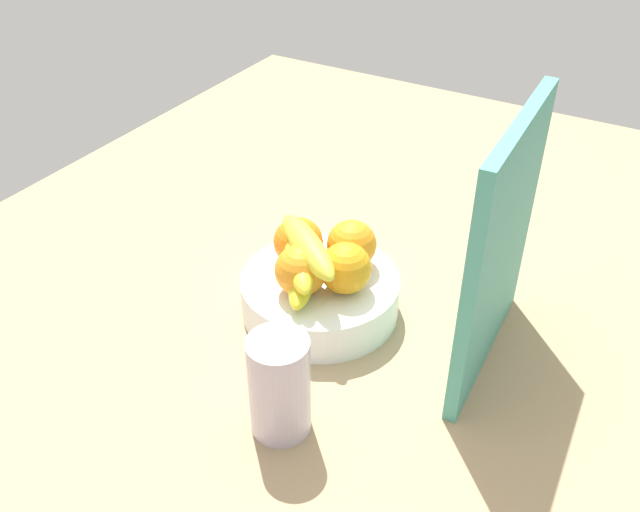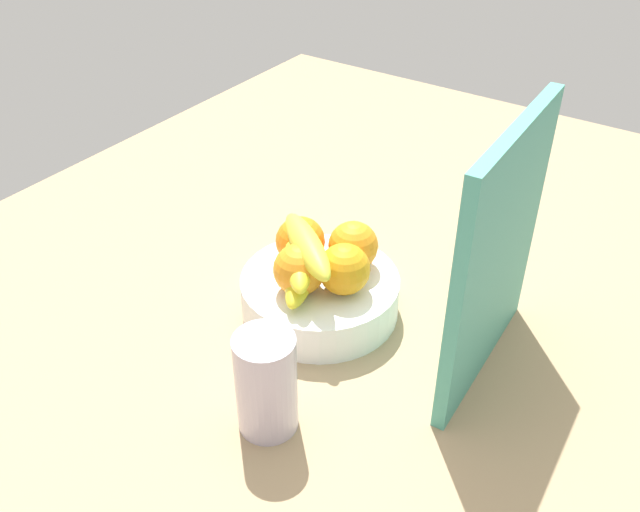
{
  "view_description": "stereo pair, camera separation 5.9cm",
  "coord_description": "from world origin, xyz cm",
  "px_view_note": "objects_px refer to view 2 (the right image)",
  "views": [
    {
      "loc": [
        72.84,
        39.94,
        68.51
      ],
      "look_at": [
        1.84,
        -1.15,
        10.19
      ],
      "focal_mm": 39.12,
      "sensor_mm": 36.0,
      "label": 1
    },
    {
      "loc": [
        69.71,
        44.93,
        68.51
      ],
      "look_at": [
        1.84,
        -1.15,
        10.19
      ],
      "focal_mm": 39.12,
      "sensor_mm": 36.0,
      "label": 2
    }
  ],
  "objects_px": {
    "fruit_bowl": "(320,294)",
    "orange_front_right": "(300,241)",
    "banana_bunch": "(303,258)",
    "orange_center": "(299,269)",
    "thermos_tumbler": "(266,383)",
    "orange_front_left": "(353,246)",
    "orange_back_left": "(344,269)",
    "cutting_board": "(497,257)"
  },
  "relations": [
    {
      "from": "fruit_bowl",
      "to": "orange_center",
      "type": "bearing_deg",
      "value": -11.21
    },
    {
      "from": "orange_front_left",
      "to": "orange_back_left",
      "type": "xyz_separation_m",
      "value": [
        0.06,
        0.02,
        0.0
      ]
    },
    {
      "from": "fruit_bowl",
      "to": "thermos_tumbler",
      "type": "height_order",
      "value": "thermos_tumbler"
    },
    {
      "from": "fruit_bowl",
      "to": "orange_front_right",
      "type": "relative_size",
      "value": 3.17
    },
    {
      "from": "orange_front_right",
      "to": "orange_center",
      "type": "bearing_deg",
      "value": 34.32
    },
    {
      "from": "fruit_bowl",
      "to": "banana_bunch",
      "type": "xyz_separation_m",
      "value": [
        0.02,
        -0.02,
        0.07
      ]
    },
    {
      "from": "orange_front_right",
      "to": "orange_back_left",
      "type": "xyz_separation_m",
      "value": [
        0.02,
        0.09,
        0.0
      ]
    },
    {
      "from": "orange_center",
      "to": "banana_bunch",
      "type": "bearing_deg",
      "value": -158.92
    },
    {
      "from": "orange_back_left",
      "to": "banana_bunch",
      "type": "xyz_separation_m",
      "value": [
        0.02,
        -0.06,
        0.0
      ]
    },
    {
      "from": "thermos_tumbler",
      "to": "orange_center",
      "type": "bearing_deg",
      "value": -156.29
    },
    {
      "from": "fruit_bowl",
      "to": "orange_back_left",
      "type": "height_order",
      "value": "orange_back_left"
    },
    {
      "from": "cutting_board",
      "to": "orange_front_left",
      "type": "bearing_deg",
      "value": -97.7
    },
    {
      "from": "fruit_bowl",
      "to": "orange_front_left",
      "type": "height_order",
      "value": "orange_front_left"
    },
    {
      "from": "orange_center",
      "to": "thermos_tumbler",
      "type": "bearing_deg",
      "value": 23.71
    },
    {
      "from": "orange_front_right",
      "to": "orange_center",
      "type": "distance_m",
      "value": 0.07
    },
    {
      "from": "orange_front_left",
      "to": "banana_bunch",
      "type": "distance_m",
      "value": 0.08
    },
    {
      "from": "banana_bunch",
      "to": "thermos_tumbler",
      "type": "distance_m",
      "value": 0.22
    },
    {
      "from": "fruit_bowl",
      "to": "orange_front_left",
      "type": "xyz_separation_m",
      "value": [
        -0.05,
        0.02,
        0.07
      ]
    },
    {
      "from": "orange_front_right",
      "to": "thermos_tumbler",
      "type": "distance_m",
      "value": 0.27
    },
    {
      "from": "fruit_bowl",
      "to": "orange_front_right",
      "type": "xyz_separation_m",
      "value": [
        -0.02,
        -0.05,
        0.07
      ]
    },
    {
      "from": "fruit_bowl",
      "to": "orange_front_left",
      "type": "relative_size",
      "value": 3.17
    },
    {
      "from": "orange_center",
      "to": "thermos_tumbler",
      "type": "relative_size",
      "value": 0.53
    },
    {
      "from": "orange_front_right",
      "to": "banana_bunch",
      "type": "distance_m",
      "value": 0.05
    },
    {
      "from": "fruit_bowl",
      "to": "orange_center",
      "type": "height_order",
      "value": "orange_center"
    },
    {
      "from": "orange_center",
      "to": "cutting_board",
      "type": "xyz_separation_m",
      "value": [
        -0.07,
        0.25,
        0.08
      ]
    },
    {
      "from": "orange_front_right",
      "to": "orange_back_left",
      "type": "bearing_deg",
      "value": 76.33
    },
    {
      "from": "banana_bunch",
      "to": "cutting_board",
      "type": "distance_m",
      "value": 0.28
    },
    {
      "from": "orange_front_left",
      "to": "banana_bunch",
      "type": "bearing_deg",
      "value": -29.37
    },
    {
      "from": "orange_back_left",
      "to": "thermos_tumbler",
      "type": "xyz_separation_m",
      "value": [
        0.22,
        0.03,
        -0.03
      ]
    },
    {
      "from": "fruit_bowl",
      "to": "orange_back_left",
      "type": "xyz_separation_m",
      "value": [
        0.0,
        0.04,
        0.07
      ]
    },
    {
      "from": "thermos_tumbler",
      "to": "banana_bunch",
      "type": "bearing_deg",
      "value": -156.56
    },
    {
      "from": "orange_front_left",
      "to": "thermos_tumbler",
      "type": "relative_size",
      "value": 0.53
    },
    {
      "from": "banana_bunch",
      "to": "thermos_tumbler",
      "type": "bearing_deg",
      "value": 23.44
    },
    {
      "from": "orange_front_right",
      "to": "thermos_tumbler",
      "type": "xyz_separation_m",
      "value": [
        0.24,
        0.12,
        -0.03
      ]
    },
    {
      "from": "cutting_board",
      "to": "banana_bunch",
      "type": "bearing_deg",
      "value": -81.39
    },
    {
      "from": "orange_back_left",
      "to": "cutting_board",
      "type": "distance_m",
      "value": 0.22
    },
    {
      "from": "orange_front_left",
      "to": "orange_center",
      "type": "xyz_separation_m",
      "value": [
        0.09,
        -0.03,
        0.0
      ]
    },
    {
      "from": "orange_center",
      "to": "orange_back_left",
      "type": "bearing_deg",
      "value": 124.68
    },
    {
      "from": "orange_front_left",
      "to": "orange_back_left",
      "type": "height_order",
      "value": "same"
    },
    {
      "from": "cutting_board",
      "to": "orange_center",
      "type": "bearing_deg",
      "value": -76.54
    },
    {
      "from": "orange_front_right",
      "to": "fruit_bowl",
      "type": "bearing_deg",
      "value": 69.34
    },
    {
      "from": "orange_front_left",
      "to": "cutting_board",
      "type": "relative_size",
      "value": 0.21
    }
  ]
}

